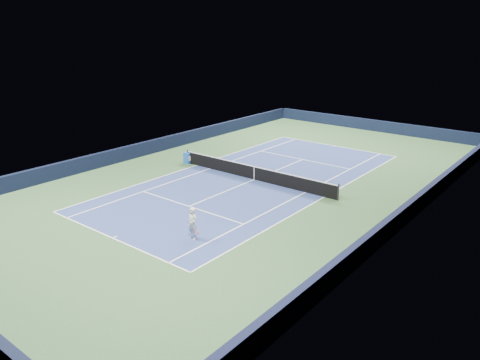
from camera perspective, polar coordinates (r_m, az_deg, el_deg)
The scene contains 19 objects.
ground at distance 32.38m, azimuth 1.74°, elevation 0.05°, with size 40.00×40.00×0.00m, color #2F512C.
wall_far at distance 49.03m, azimuth 15.92°, elevation 6.43°, with size 22.00×0.35×1.10m, color black.
wall_right at distance 27.50m, azimuth 20.10°, elevation -3.36°, with size 0.35×40.00×1.10m, color black.
wall_left at distance 39.40m, azimuth -10.96°, elevation 3.94°, with size 0.35×40.00×1.10m, color black.
court_surface at distance 32.37m, azimuth 1.74°, elevation 0.06°, with size 10.97×23.77×0.01m, color navy.
baseline_far at distance 42.11m, azimuth 11.55°, elevation 4.09°, with size 10.97×0.08×0.00m, color white.
baseline_near at distance 24.60m, azimuth -15.29°, elevation -6.83°, with size 10.97×0.08×0.00m, color white.
sideline_doubles_right at distance 29.60m, azimuth 10.25°, elevation -2.05°, with size 0.08×23.77×0.00m, color white.
sideline_doubles_left at distance 35.78m, azimuth -5.30°, elevation 1.81°, with size 0.08×23.77×0.00m, color white.
sideline_singles_right at distance 30.22m, azimuth 7.98°, elevation -1.49°, with size 0.08×23.77×0.00m, color white.
sideline_singles_left at distance 34.88m, azimuth -3.67°, elevation 1.41°, with size 0.08×23.77×0.00m, color white.
service_line_far at distance 37.46m, azimuth 7.65°, elevation 2.50°, with size 8.23×0.08×0.00m, color white.
service_line_near at distance 27.83m, azimuth -6.23°, elevation -3.21°, with size 8.23×0.08×0.00m, color white.
center_service_line at distance 32.37m, azimuth 1.74°, elevation 0.07°, with size 0.08×12.80×0.00m, color white.
center_mark_far at distance 41.98m, azimuth 11.45°, elevation 4.05°, with size 0.08×0.30×0.00m, color white.
center_mark_near at distance 24.68m, azimuth -15.01°, elevation -6.72°, with size 0.08×0.30×0.00m, color white.
tennis_net at distance 32.22m, azimuth 1.75°, elevation 0.90°, with size 12.90×0.10×1.07m.
sponsor_cube at distance 36.26m, azimuth -6.38°, elevation 2.69°, with size 0.57×0.49×0.85m.
tennis_player at distance 23.45m, azimuth -5.81°, elevation -5.32°, with size 0.77×1.24×1.93m.
Camera 1 is at (18.39, -24.57, 10.31)m, focal length 35.00 mm.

